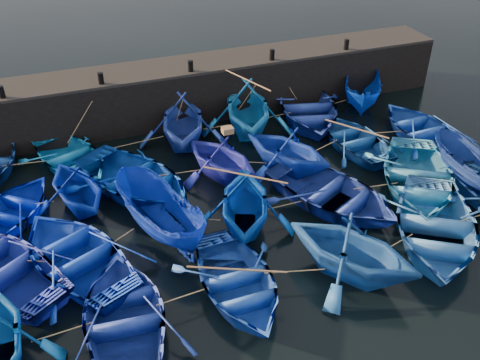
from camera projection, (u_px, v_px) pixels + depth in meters
name	position (u px, v px, depth m)	size (l,w,h in m)	color
ground	(273.00, 246.00, 18.22)	(120.00, 120.00, 0.00)	black
quay_wall	(187.00, 91.00, 25.68)	(26.00, 2.50, 2.50)	black
quay_top	(186.00, 65.00, 24.95)	(26.00, 2.50, 0.12)	black
bollard_0	(2.00, 92.00, 21.76)	(0.24, 0.24, 0.50)	black
bollard_1	(101.00, 78.00, 22.92)	(0.24, 0.24, 0.50)	black
bollard_2	(191.00, 66.00, 24.07)	(0.24, 0.24, 0.50)	black
bollard_3	(272.00, 55.00, 25.23)	(0.24, 0.24, 0.50)	black
bollard_4	(346.00, 44.00, 26.39)	(0.24, 0.24, 0.50)	black
boat_1	(71.00, 158.00, 22.04)	(3.37, 4.71, 0.98)	blue
boat_2	(183.00, 120.00, 23.33)	(3.92, 4.55, 2.39)	#213EA2
boat_3	(247.00, 107.00, 24.17)	(4.20, 4.88, 2.57)	blue
boat_4	(308.00, 109.00, 25.58)	(4.11, 5.74, 1.19)	navy
boat_5	(363.00, 91.00, 26.54)	(1.77, 4.69, 1.81)	#0332A3
boat_6	(10.00, 211.00, 19.09)	(3.11, 4.34, 0.90)	#021DC7
boat_7	(77.00, 186.00, 19.44)	(3.25, 3.77, 1.98)	#02219B
boat_8	(135.00, 179.00, 20.55)	(4.04, 5.65, 1.17)	#033594
boat_9	(221.00, 156.00, 21.18)	(3.27, 3.79, 1.99)	#1E259A
boat_10	(288.00, 149.00, 21.58)	(3.43, 3.98, 2.10)	#0F31AB
boat_11	(355.00, 138.00, 23.45)	(3.18, 4.45, 0.92)	navy
boat_12	(423.00, 128.00, 24.12)	(3.52, 4.92, 1.02)	#1743AB
boat_14	(76.00, 255.00, 17.03)	(3.80, 5.32, 1.10)	#0E34D1
boat_15	(159.00, 215.00, 18.19)	(1.74, 4.63, 1.79)	#082693
boat_16	(245.00, 202.00, 18.47)	(3.59, 4.16, 2.19)	#023AA5
boat_17	(333.00, 194.00, 19.80)	(3.89, 5.43, 1.13)	navy
boat_18	(417.00, 177.00, 20.65)	(4.11, 5.74, 1.19)	#2F83CC
boat_19	(468.00, 167.00, 20.88)	(1.54, 4.08, 1.58)	navy
boat_21	(125.00, 315.00, 15.02)	(3.53, 4.94, 1.02)	navy
boat_22	(237.00, 282.00, 16.12)	(3.35, 4.69, 0.97)	blue
boat_23	(353.00, 248.00, 16.41)	(3.75, 4.35, 2.29)	#1C56A3
boat_24	(435.00, 227.00, 18.12)	(4.15, 5.81, 1.20)	blue
wooden_crate	(228.00, 130.00, 20.64)	(0.43, 0.35, 0.24)	olive
mooring_ropes	(226.00, 152.00, 21.65)	(17.84, 11.67, 2.10)	tan
loose_oars	(276.00, 152.00, 20.07)	(10.16, 11.54, 1.70)	#99724C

